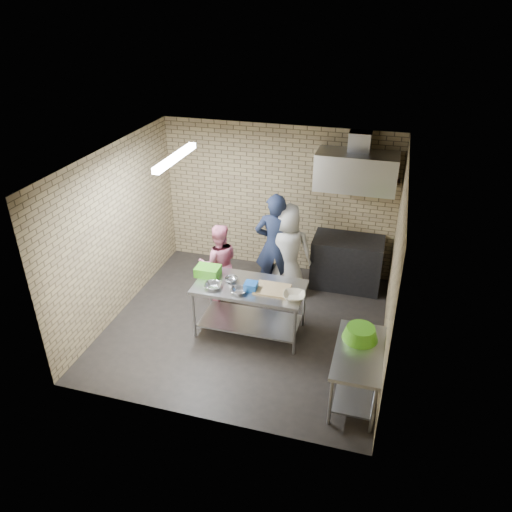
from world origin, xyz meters
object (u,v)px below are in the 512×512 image
at_px(stove, 347,262).
at_px(woman_pink, 219,263).
at_px(green_basin, 360,333).
at_px(bottle_red, 360,172).
at_px(side_counter, 356,374).
at_px(green_crate, 208,271).
at_px(prep_table, 250,309).
at_px(blue_tub, 251,286).
at_px(man_navy, 275,246).
at_px(woman_white, 288,251).
at_px(bottle_green, 385,175).

relative_size(stove, woman_pink, 0.87).
bearing_deg(green_basin, bottle_red, 97.90).
relative_size(side_counter, green_crate, 3.30).
distance_m(stove, green_crate, 2.60).
height_order(prep_table, blue_tub, blue_tub).
height_order(green_crate, green_basin, green_crate).
distance_m(stove, man_navy, 1.40).
bearing_deg(green_crate, woman_white, 47.30).
distance_m(green_crate, bottle_green, 3.26).
bearing_deg(woman_pink, prep_table, 111.01).
xyz_separation_m(prep_table, green_basin, (1.69, -0.72, 0.43)).
bearing_deg(bottle_red, prep_table, -122.91).
xyz_separation_m(green_basin, woman_pink, (-2.43, 1.45, -0.14)).
height_order(blue_tub, green_basin, blue_tub).
bearing_deg(stove, blue_tub, -122.71).
bearing_deg(bottle_green, prep_table, -130.21).
xyz_separation_m(stove, bottle_green, (0.45, 0.24, 1.57)).
bearing_deg(woman_white, side_counter, 114.39).
xyz_separation_m(man_navy, woman_white, (0.21, 0.05, -0.09)).
relative_size(woman_pink, woman_white, 0.84).
relative_size(blue_tub, green_basin, 0.40).
bearing_deg(stove, woman_pink, -152.34).
height_order(side_counter, green_crate, green_crate).
height_order(prep_table, stove, stove).
xyz_separation_m(prep_table, side_counter, (1.71, -0.97, -0.03)).
xyz_separation_m(green_crate, woman_pink, (-0.05, 0.61, -0.20)).
bearing_deg(blue_tub, bottle_green, 51.98).
bearing_deg(stove, green_crate, -139.72).
relative_size(prep_table, bottle_green, 10.92).
distance_m(stove, bottle_green, 1.65).
height_order(side_counter, man_navy, man_navy).
xyz_separation_m(green_basin, woman_white, (-1.38, 1.93, -0.01)).
relative_size(prep_table, blue_tub, 9.00).
bearing_deg(woman_white, prep_table, 67.56).
distance_m(bottle_green, woman_white, 2.01).
bearing_deg(side_counter, green_crate, 155.55).
relative_size(blue_tub, bottle_red, 1.01).
height_order(stove, woman_white, woman_white).
relative_size(side_counter, woman_pink, 0.87).
bearing_deg(stove, side_counter, -80.71).
bearing_deg(green_crate, stove, 40.28).
relative_size(blue_tub, woman_pink, 0.13).
bearing_deg(green_basin, green_crate, 160.53).
bearing_deg(prep_table, woman_white, 75.87).
distance_m(bottle_red, bottle_green, 0.40).
xyz_separation_m(side_counter, stove, (-0.45, 2.75, 0.08)).
bearing_deg(blue_tub, woman_pink, 133.95).
bearing_deg(woman_white, woman_pink, 16.27).
distance_m(stove, blue_tub, 2.27).
bearing_deg(bottle_red, side_counter, -82.38).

